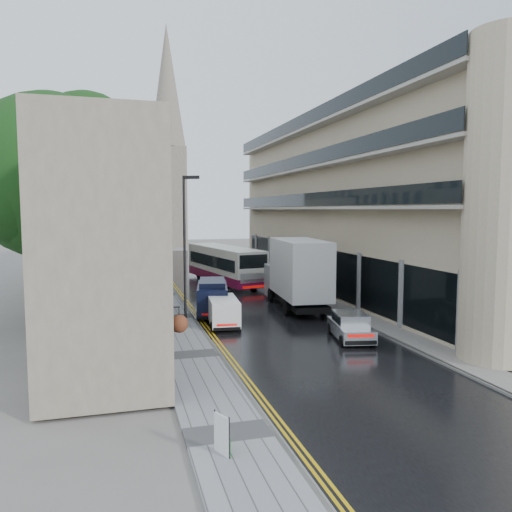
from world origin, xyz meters
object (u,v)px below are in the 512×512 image
white_lorry (286,278)px  navy_van (198,301)px  tree_near (53,205)px  estate_sign (222,435)px  lamp_post_far (161,237)px  tree_far (76,215)px  lamp_post_near (185,251)px  silver_hatchback (343,332)px  pedestrian (160,303)px  cream_bus (226,270)px  white_van (213,317)px

white_lorry → navy_van: bearing=-174.5°
tree_near → estate_sign: tree_near is taller
navy_van → lamp_post_far: bearing=102.5°
tree_far → estate_sign: tree_far is taller
tree_near → lamp_post_near: tree_near is taller
white_lorry → estate_sign: size_ratio=8.23×
silver_hatchback → pedestrian: bearing=145.9°
white_lorry → pedestrian: bearing=-178.8°
tree_far → silver_hatchback: 26.92m
cream_bus → pedestrian: size_ratio=6.09×
tree_far → cream_bus: (12.05, -3.61, -4.55)m
tree_far → white_van: 20.32m
white_lorry → navy_van: (-5.61, -0.03, -1.18)m
lamp_post_near → cream_bus: bearing=90.5°
lamp_post_far → navy_van: bearing=-103.0°
navy_van → silver_hatchback: bearing=-41.7°
silver_hatchback → pedestrian: pedestrian is taller
white_van → white_lorry: bearing=35.2°
navy_van → pedestrian: bearing=176.1°
pedestrian → tree_far: bearing=-56.8°
silver_hatchback → estate_sign: 12.17m
cream_bus → white_lorry: (1.46, -11.17, 0.70)m
cream_bus → silver_hatchback: bearing=-95.2°
tree_far → navy_van: (7.90, -14.81, -5.03)m
tree_far → tree_near: bearing=-91.3°
white_lorry → lamp_post_near: 6.92m
white_van → lamp_post_near: (-1.24, 1.86, 3.49)m
cream_bus → lamp_post_far: lamp_post_far is taller
tree_near → cream_bus: tree_near is taller
navy_van → white_lorry: bearing=10.9°
tree_far → lamp_post_far: tree_far is taller
white_lorry → navy_van: 5.74m
cream_bus → lamp_post_far: size_ratio=1.52×
lamp_post_near → estate_sign: size_ratio=7.73×
navy_van → lamp_post_near: lamp_post_near is taller
tree_near → silver_hatchback: tree_near is taller
white_lorry → white_van: bearing=-145.2°
cream_bus → lamp_post_far: (-4.75, 6.88, 2.45)m
tree_near → lamp_post_far: (7.60, 16.26, -2.82)m
lamp_post_far → estate_sign: size_ratio=7.34×
cream_bus → lamp_post_far: bearing=114.1°
white_lorry → tree_far: bearing=137.6°
tree_near → lamp_post_near: 8.26m
lamp_post_near → lamp_post_far: size_ratio=1.05×
tree_near → tree_far: (0.30, 13.00, -0.72)m
tree_near → white_lorry: tree_near is taller
navy_van → estate_sign: bearing=-86.4°
white_van → pedestrian: size_ratio=1.84×
cream_bus → white_lorry: white_lorry is taller
silver_hatchback → lamp_post_near: size_ratio=0.44×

